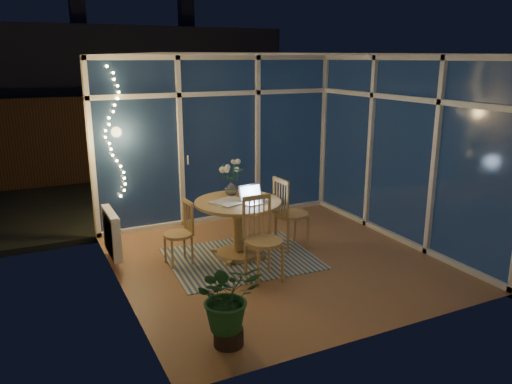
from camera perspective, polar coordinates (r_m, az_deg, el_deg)
floor at (r=6.58m, az=2.53°, el=-7.83°), size 4.00×4.00×0.00m
ceiling at (r=6.06m, az=2.82°, el=15.43°), size 4.00×4.00×0.00m
wall_back at (r=7.98m, az=-4.27°, el=5.96°), size 4.00×0.04×2.60m
wall_front at (r=4.59m, az=14.71°, el=-1.38°), size 4.00×0.04×2.60m
wall_left at (r=5.54m, az=-15.81°, el=1.33°), size 0.04×4.00×2.60m
wall_right at (r=7.35m, az=16.53°, el=4.58°), size 0.04×4.00×2.60m
window_wall_back at (r=7.94m, az=-4.16°, el=5.91°), size 4.00×0.10×2.60m
window_wall_right at (r=7.32m, az=16.30°, el=4.57°), size 0.10×4.00×2.60m
radiator at (r=6.65m, az=-16.20°, el=-4.50°), size 0.10×0.70×0.58m
fairy_lights at (r=7.38m, az=-15.99°, el=6.44°), size 0.24×0.10×1.85m
garden_patio at (r=11.18m, az=-7.50°, el=1.41°), size 12.00×6.00×0.10m
garden_fence at (r=11.32m, az=-10.89°, el=6.40°), size 11.00×0.08×1.80m
neighbour_roof at (r=14.19m, az=-13.29°, el=13.27°), size 7.00×3.00×2.20m
garden_shrubs at (r=9.21m, az=-12.05°, el=1.52°), size 0.90×0.90×0.90m
rug at (r=6.63m, az=-1.66°, el=-7.60°), size 1.95×1.60×0.01m
dining_table at (r=6.58m, az=-2.05°, el=-4.25°), size 1.19×1.19×0.77m
chair_left at (r=6.41m, az=-8.92°, el=-4.64°), size 0.41×0.41×0.84m
chair_right at (r=6.86m, az=4.11°, el=-2.35°), size 0.50×0.50×1.02m
chair_front at (r=5.85m, az=0.92°, el=-5.45°), size 0.49×0.49×1.02m
laptop at (r=6.34m, az=-0.07°, el=-0.22°), size 0.36×0.32×0.24m
flower_vase at (r=6.74m, az=-2.85°, el=0.56°), size 0.21×0.21×0.21m
bowl at (r=6.66m, az=0.51°, el=-0.36°), size 0.16×0.16×0.04m
newspapers at (r=6.41m, az=-3.05°, el=-1.10°), size 0.45×0.37×0.02m
phone at (r=6.42m, az=-1.68°, el=-1.09°), size 0.11×0.06×0.01m
potted_plant at (r=4.64m, az=-3.21°, el=-13.02°), size 0.59×0.52×0.76m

